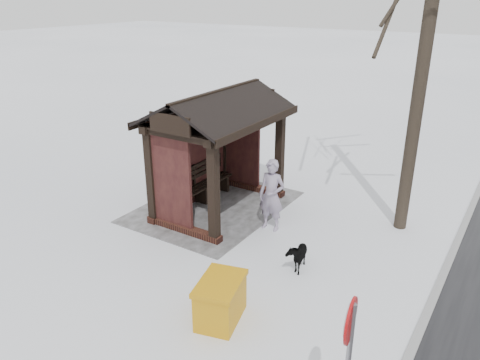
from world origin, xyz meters
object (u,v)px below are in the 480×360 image
Objects in this scene: dog at (297,254)px; road_sign at (349,343)px; pedestrian at (272,195)px; grit_bin at (220,300)px; bus_shelter at (214,127)px.

road_sign is at bearing -70.35° from dog.
road_sign reaches higher than pedestrian.
road_sign is at bearing 51.40° from grit_bin.
pedestrian reaches higher than dog.
dog is 0.35× the size of road_sign.
pedestrian is (0.24, 1.79, -1.31)m from bus_shelter.
bus_shelter is 7.14m from road_sign.
road_sign reaches higher than grit_bin.
dog is at bearing 155.42° from grit_bin.
pedestrian is 1.50× the size of grit_bin.
pedestrian is at bearing 82.29° from bus_shelter.
bus_shelter is 3.15× the size of grit_bin.
grit_bin is (2.15, -0.38, 0.07)m from dog.
road_sign is at bearing -55.52° from pedestrian.
pedestrian is 0.80× the size of road_sign.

